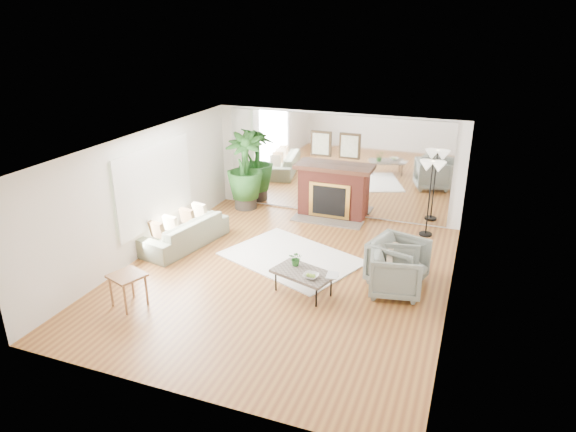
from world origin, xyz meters
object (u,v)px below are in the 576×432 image
at_px(coffee_table, 303,274).
at_px(armchair_back, 398,262).
at_px(floor_lamp, 432,172).
at_px(potted_ficus, 245,169).
at_px(armchair_front, 395,273).
at_px(side_table, 127,280).
at_px(sofa, 185,232).
at_px(fireplace, 332,191).

distance_m(coffee_table, armchair_back, 1.77).
relative_size(coffee_table, floor_lamp, 0.70).
bearing_deg(floor_lamp, potted_ficus, 177.94).
bearing_deg(armchair_front, floor_lamp, -15.05).
height_order(armchair_back, side_table, armchair_back).
distance_m(sofa, armchair_back, 4.51).
xyz_separation_m(sofa, potted_ficus, (0.24, 2.54, 0.74)).
relative_size(fireplace, sofa, 1.00).
height_order(potted_ficus, floor_lamp, potted_ficus).
distance_m(armchair_back, armchair_front, 0.40).
distance_m(coffee_table, armchair_front, 1.61).
height_order(coffee_table, potted_ficus, potted_ficus).
xyz_separation_m(fireplace, armchair_front, (2.08, -3.15, -0.26)).
relative_size(coffee_table, armchair_front, 1.35).
relative_size(sofa, floor_lamp, 1.20).
distance_m(sofa, floor_lamp, 5.43).
xyz_separation_m(potted_ficus, floor_lamp, (4.51, -0.16, 0.42)).
bearing_deg(side_table, sofa, 99.74).
bearing_deg(armchair_back, armchair_front, -160.42).
xyz_separation_m(fireplace, sofa, (-2.45, -2.70, -0.36)).
bearing_deg(armchair_front, armchair_back, -7.24).
height_order(coffee_table, side_table, side_table).
xyz_separation_m(coffee_table, sofa, (-3.03, 1.04, -0.09)).
relative_size(coffee_table, side_table, 1.83).
xyz_separation_m(side_table, potted_ficus, (-0.18, 5.00, 0.55)).
xyz_separation_m(armchair_front, potted_ficus, (-4.29, 3.00, 0.64)).
height_order(sofa, side_table, sofa).
relative_size(fireplace, side_table, 3.13).
bearing_deg(coffee_table, sofa, 161.04).
bearing_deg(potted_ficus, side_table, -87.88).
relative_size(fireplace, armchair_back, 2.21).
xyz_separation_m(armchair_front, floor_lamp, (0.22, 2.83, 1.05)).
xyz_separation_m(sofa, armchair_front, (4.53, -0.46, 0.10)).
distance_m(armchair_front, potted_ficus, 5.27).
xyz_separation_m(sofa, floor_lamp, (4.75, 2.37, 1.16)).
height_order(armchair_front, side_table, armchair_front).
bearing_deg(potted_ficus, sofa, -95.35).
distance_m(sofa, armchair_front, 4.55).
bearing_deg(floor_lamp, armchair_front, -94.41).
bearing_deg(potted_ficus, fireplace, 4.11).
height_order(sofa, armchair_front, armchair_front).
xyz_separation_m(fireplace, side_table, (-2.03, -5.16, -0.17)).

